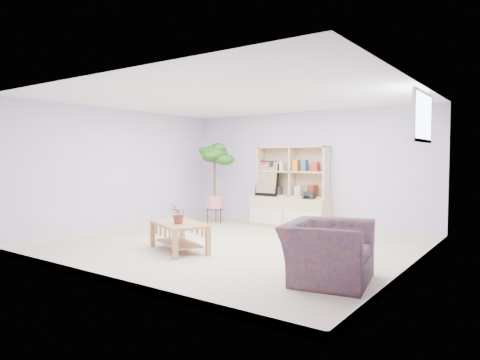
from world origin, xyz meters
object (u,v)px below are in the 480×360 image
Objects in this scene: floor_tree at (215,183)px; armchair at (328,248)px; storage_unit at (290,187)px; coffee_table at (179,237)px.

floor_tree reaches higher than armchair.
floor_tree is at bearing 44.26° from armchair.
armchair is (2.23, -3.15, -0.45)m from storage_unit.
storage_unit is at bearing 108.35° from coffee_table.
armchair reaches higher than coffee_table.
armchair is at bearing 20.44° from coffee_table.
armchair is (3.89, -2.73, -0.50)m from floor_tree.
coffee_table is at bearing -96.26° from storage_unit.
coffee_table is 0.60× the size of floor_tree.
coffee_table is at bearing 75.14° from armchair.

